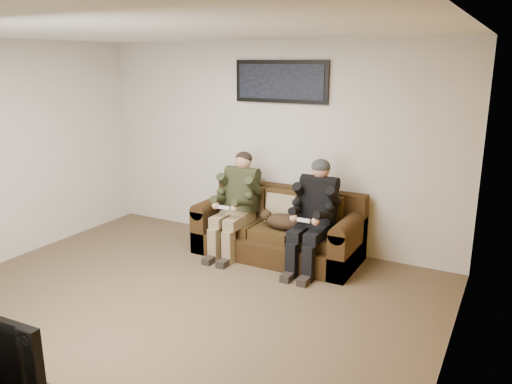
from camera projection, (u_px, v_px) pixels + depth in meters
The scene contains 12 objects.
floor at pixel (168, 310), 4.86m from camera, with size 5.00×5.00×0.00m, color brown.
ceiling at pixel (154, 30), 4.20m from camera, with size 5.00×5.00×0.00m, color silver.
wall_back at pixel (272, 145), 6.44m from camera, with size 5.00×5.00×0.00m, color beige.
wall_right at pixel (453, 220), 3.38m from camera, with size 4.50×4.50×0.00m, color beige.
accent_wall_right at pixel (451, 220), 3.39m from camera, with size 4.50×4.50×0.00m, color #A26910.
sofa at pixel (280, 231), 6.18m from camera, with size 2.00×0.86×0.82m.
throw_pillow at pixel (281, 209), 6.14m from camera, with size 0.38×0.11×0.36m, color #958961.
throw_blanket at pixel (247, 181), 6.54m from camera, with size 0.41×0.20×0.07m, color tan.
person_left at pixel (237, 198), 6.17m from camera, with size 0.51×0.87×1.26m.
person_right at pixel (314, 210), 5.70m from camera, with size 0.51×0.86×1.26m.
cat at pixel (282, 221), 5.94m from camera, with size 0.66×0.26×0.24m.
framed_poster at pixel (281, 82), 6.15m from camera, with size 1.25×0.05×0.52m.
Camera 1 is at (2.85, -3.47, 2.35)m, focal length 35.00 mm.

